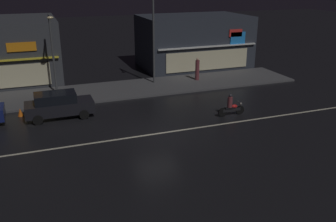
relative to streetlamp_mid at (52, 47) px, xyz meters
name	(u,v)px	position (x,y,z in m)	size (l,w,h in m)	color
ground_plane	(156,134)	(4.79, -9.78, -3.77)	(140.00, 140.00, 0.00)	black
lane_divider_stripe	(156,134)	(4.79, -9.78, -3.77)	(28.89, 0.16, 0.01)	beige
sidewalk_far	(119,90)	(4.79, -0.45, -3.70)	(30.41, 5.02, 0.14)	#4C4C4F
storefront_center_block	(193,42)	(13.91, 5.45, -1.23)	(10.42, 6.94, 5.08)	#2D333D
streetlamp_mid	(52,47)	(0.00, 0.00, 0.00)	(0.44, 1.64, 6.04)	#47494C
streetlamp_east	(154,30)	(8.06, 0.24, 0.83)	(0.44, 1.64, 7.63)	#47494C
pedestrian_on_sidewalk	(197,70)	(11.88, -0.02, -2.72)	(0.36, 0.36, 1.95)	brown
parked_car_trailing	(58,105)	(-0.27, -4.98, -2.90)	(4.30, 1.98, 1.67)	black
motorcycle_lead	(231,107)	(10.40, -8.60, -3.14)	(1.90, 0.60, 1.52)	black
traffic_cone	(20,112)	(-2.67, -3.87, -3.50)	(0.36, 0.36, 0.55)	orange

